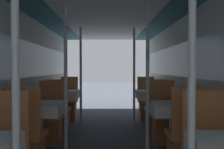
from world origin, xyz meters
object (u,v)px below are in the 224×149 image
object	(u,v)px
chair_right_near_1	(185,146)
chair_right_far_2	(147,107)
support_pole_right_2	(134,76)
support_pole_left_0	(16,96)
chair_left_near_1	(27,146)
support_pole_left_1	(66,81)
support_pole_right_0	(192,95)
chair_left_far_1	(50,124)
chair_left_far_2	(68,107)
support_pole_right_1	(148,81)
dining_table_right_1	(173,111)
chair_right_far_1	(164,124)
chair_left_near_2	(59,116)
chair_right_near_2	(156,116)
dining_table_left_1	(40,111)
support_pole_left_2	(81,76)
dining_table_right_2	(151,96)

from	to	relation	value
chair_right_near_1	chair_right_far_2	xyz separation A→B (m)	(0.00, 2.95, 0.00)
chair_right_near_1	support_pole_right_2	world-z (taller)	support_pole_right_2
support_pole_left_0	chair_left_near_1	xyz separation A→B (m)	(-0.35, 1.27, -0.73)
support_pole_left_1	support_pole_right_0	world-z (taller)	same
chair_left_far_1	support_pole_left_1	bearing A→B (deg)	122.29
chair_left_near_1	chair_left_far_2	bearing A→B (deg)	90.00
chair_left_far_1	support_pole_left_1	xyz separation A→B (m)	(0.35, -0.56, 0.73)
support_pole_left_1	support_pole_right_1	world-z (taller)	same
dining_table_right_1	chair_right_far_1	distance (m)	0.64
chair_left_near_2	chair_left_near_1	bearing A→B (deg)	-90.00
chair_right_near_2	dining_table_right_1	bearing A→B (deg)	-90.00
chair_left_near_1	dining_table_left_1	bearing A→B (deg)	90.00
chair_left_near_2	support_pole_right_2	bearing A→B (deg)	20.71
chair_left_near_1	chair_right_far_2	distance (m)	3.48
dining_table_left_1	chair_left_far_1	world-z (taller)	chair_left_far_1
support_pole_left_0	support_pole_left_2	world-z (taller)	same
support_pole_left_0	chair_left_far_2	bearing A→B (deg)	94.79
support_pole_right_0	dining_table_right_2	world-z (taller)	support_pole_right_0
dining_table_left_1	support_pole_right_0	bearing A→B (deg)	-51.04
support_pole_left_1	chair_left_far_1	bearing A→B (deg)	122.29
chair_left_far_1	chair_right_far_1	distance (m)	1.84
support_pole_left_0	chair_left_far_1	distance (m)	2.53
chair_right_far_1	support_pole_right_2	bearing A→B (deg)	-74.44
dining_table_left_1	chair_right_near_2	world-z (taller)	chair_right_near_2
chair_left_near_1	chair_right_near_1	distance (m)	1.84
chair_right_far_1	chair_right_far_2	size ratio (longest dim) A/B	1.00
chair_left_near_1	chair_left_near_2	distance (m)	1.83
dining_table_right_1	chair_right_near_2	world-z (taller)	chair_right_near_2
chair_left_near_1	chair_left_far_2	size ratio (longest dim) A/B	1.00
dining_table_left_1	support_pole_right_1	xyz separation A→B (m)	(1.48, 0.00, 0.42)
dining_table_left_1	chair_right_near_2	bearing A→B (deg)	34.72
support_pole_right_0	support_pole_right_1	size ratio (longest dim) A/B	1.00
support_pole_left_2	dining_table_right_2	size ratio (longest dim) A/B	2.83
chair_left_far_1	dining_table_right_2	world-z (taller)	chair_left_far_1
dining_table_left_1	support_pole_left_2	world-z (taller)	support_pole_left_2
chair_left_far_2	support_pole_right_2	bearing A→B (deg)	159.29
chair_left_far_1	chair_left_near_2	size ratio (longest dim) A/B	1.00
dining_table_right_1	support_pole_right_2	bearing A→B (deg)	100.94
chair_left_far_2	chair_right_near_1	world-z (taller)	same
support_pole_left_0	chair_right_near_1	distance (m)	2.09
chair_right_near_1	support_pole_right_2	size ratio (longest dim) A/B	0.48
chair_left_far_1	chair_right_far_2	size ratio (longest dim) A/B	1.00
chair_left_near_1	support_pole_right_0	bearing A→B (deg)	-40.64
support_pole_left_2	chair_right_near_2	distance (m)	1.74
chair_left_far_1	support_pole_left_2	size ratio (longest dim) A/B	0.48
support_pole_right_0	chair_right_far_1	xyz separation A→B (m)	(0.35, 2.39, -0.73)
chair_right_near_1	chair_left_near_1	bearing A→B (deg)	180.00
support_pole_left_2	support_pole_right_1	world-z (taller)	same
dining_table_right_2	chair_right_near_2	xyz separation A→B (m)	(0.00, -0.56, -0.31)
dining_table_left_1	chair_right_far_1	bearing A→B (deg)	16.97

